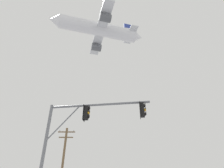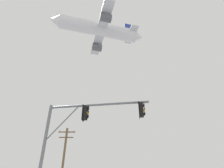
# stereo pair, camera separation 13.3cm
# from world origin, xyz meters

# --- Properties ---
(signal_pole_near) EXTENTS (6.53, 1.13, 6.77)m
(signal_pole_near) POSITION_xyz_m (-2.56, 8.48, 5.09)
(signal_pole_near) COLOR slate
(signal_pole_near) RESTS_ON ground
(utility_pole) EXTENTS (2.20, 0.28, 9.52)m
(utility_pole) POSITION_xyz_m (-6.51, 21.65, 5.06)
(utility_pole) COLOR brown
(utility_pole) RESTS_ON ground
(airplane) EXTENTS (29.38, 22.70, 8.07)m
(airplane) POSITION_xyz_m (-4.77, 39.78, 47.41)
(airplane) COLOR white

